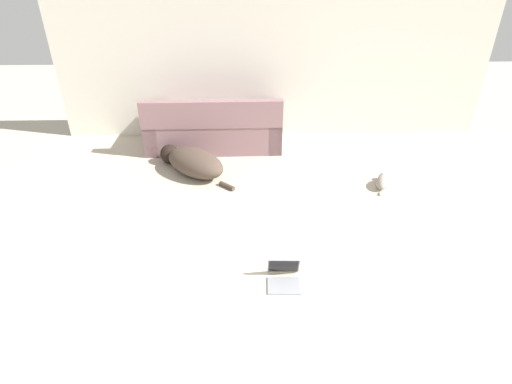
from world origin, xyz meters
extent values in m
cube|color=silver|center=(0.00, 4.76, 1.24)|extent=(6.75, 0.06, 2.48)
cube|color=gray|center=(-0.95, 4.24, 0.23)|extent=(2.04, 0.84, 0.45)
cube|color=gray|center=(-0.95, 3.89, 0.64)|extent=(2.03, 0.15, 0.39)
cube|color=gray|center=(-0.03, 4.25, 0.30)|extent=(0.21, 0.83, 0.59)
cube|color=gray|center=(-1.86, 4.24, 0.30)|extent=(0.21, 0.83, 0.59)
ellipsoid|color=#4C3D33|center=(-1.16, 3.29, 0.17)|extent=(1.03, 1.01, 0.35)
sphere|color=black|center=(-1.56, 3.66, 0.14)|extent=(0.39, 0.39, 0.27)
cylinder|color=#4C3D33|center=(-0.72, 2.89, 0.03)|extent=(0.21, 0.20, 0.06)
ellipsoid|color=gray|center=(1.28, 2.85, 0.08)|extent=(0.26, 0.35, 0.15)
sphere|color=#A89E93|center=(1.35, 3.03, 0.06)|extent=(0.15, 0.15, 0.11)
cylinder|color=gray|center=(1.20, 2.66, 0.01)|extent=(0.05, 0.08, 0.02)
cube|color=gray|center=(-0.16, 1.08, 0.01)|extent=(0.30, 0.23, 0.02)
cube|color=gray|center=(-0.15, 1.23, 0.12)|extent=(0.30, 0.11, 0.21)
cube|color=black|center=(-0.15, 1.22, 0.12)|extent=(0.27, 0.09, 0.18)
camera|label=1|loc=(-0.49, -1.59, 2.55)|focal=28.00mm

